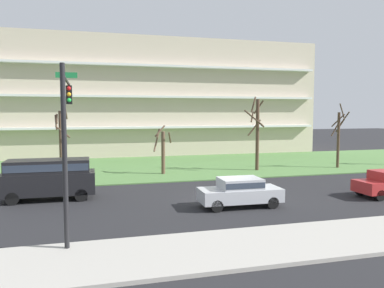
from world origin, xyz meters
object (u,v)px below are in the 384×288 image
(tree_left, at_px, (163,150))
(van_black_center_left, at_px, (49,176))
(sedan_silver_center_right, at_px, (240,191))
(tree_right, at_px, (339,136))
(traffic_signal_mast, at_px, (66,123))
(tree_center, at_px, (257,131))
(tree_far_left, at_px, (61,142))

(tree_left, xyz_separation_m, van_black_center_left, (-8.13, -7.18, -0.65))
(van_black_center_left, bearing_deg, sedan_silver_center_right, 156.55)
(tree_right, bearing_deg, van_black_center_left, -164.91)
(traffic_signal_mast, bearing_deg, van_black_center_left, 100.94)
(tree_center, height_order, sedan_silver_center_right, tree_center)
(tree_left, distance_m, traffic_signal_mast, 16.14)
(tree_right, bearing_deg, tree_left, 177.61)
(tree_left, bearing_deg, tree_far_left, -179.26)
(tree_far_left, xyz_separation_m, tree_left, (7.83, 0.10, -0.83))
(tree_far_left, distance_m, traffic_signal_mast, 14.49)
(van_black_center_left, relative_size, sedan_silver_center_right, 1.17)
(van_black_center_left, xyz_separation_m, traffic_signal_mast, (1.40, -7.25, 3.28))
(tree_center, distance_m, sedan_silver_center_right, 13.36)
(tree_far_left, relative_size, sedan_silver_center_right, 1.26)
(tree_center, bearing_deg, van_black_center_left, -156.78)
(tree_left, distance_m, van_black_center_left, 10.87)
(tree_far_left, bearing_deg, tree_center, -0.26)
(tree_center, relative_size, sedan_silver_center_right, 1.45)
(tree_right, relative_size, sedan_silver_center_right, 1.32)
(tree_right, height_order, sedan_silver_center_right, tree_right)
(tree_left, distance_m, tree_right, 16.06)
(tree_left, relative_size, sedan_silver_center_right, 0.90)
(tree_left, relative_size, traffic_signal_mast, 0.59)
(tree_center, distance_m, van_black_center_left, 17.90)
(traffic_signal_mast, bearing_deg, tree_right, 31.18)
(van_black_center_left, bearing_deg, tree_left, -137.93)
(sedan_silver_center_right, bearing_deg, tree_left, 101.01)
(van_black_center_left, xyz_separation_m, sedan_silver_center_right, (10.07, -4.50, -0.52))
(tree_far_left, distance_m, van_black_center_left, 7.24)
(tree_far_left, xyz_separation_m, traffic_signal_mast, (1.09, -14.33, 1.80))
(tree_right, bearing_deg, tree_far_left, 178.63)
(tree_center, relative_size, van_black_center_left, 1.23)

